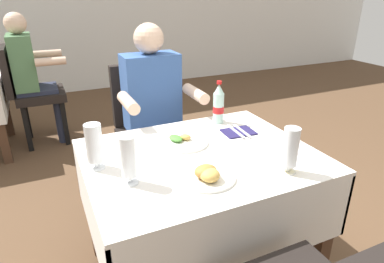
{
  "coord_description": "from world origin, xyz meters",
  "views": [
    {
      "loc": [
        -0.76,
        -1.35,
        1.46
      ],
      "look_at": [
        -0.12,
        0.04,
        0.8
      ],
      "focal_mm": 31.46,
      "sensor_mm": 36.0,
      "label": 1
    }
  ],
  "objects_px": {
    "beer_glass_right": "(290,149)",
    "background_patron": "(32,73)",
    "beer_glass_middle": "(94,145)",
    "chair_far_diner_seat": "(149,127)",
    "seated_diner_far": "(155,110)",
    "beer_glass_left": "(128,160)",
    "cola_bottle_primary": "(219,105)",
    "plate_near_camera": "(207,175)",
    "napkin_cutlery_set": "(238,132)",
    "background_chair_right": "(29,90)",
    "plate_far_diner": "(184,141)",
    "main_dining_table": "(200,184)"
  },
  "relations": [
    {
      "from": "beer_glass_right",
      "to": "background_patron",
      "type": "height_order",
      "value": "background_patron"
    },
    {
      "from": "beer_glass_middle",
      "to": "background_patron",
      "type": "height_order",
      "value": "background_patron"
    },
    {
      "from": "chair_far_diner_seat",
      "to": "beer_glass_middle",
      "type": "relative_size",
      "value": 4.65
    },
    {
      "from": "chair_far_diner_seat",
      "to": "background_patron",
      "type": "bearing_deg",
      "value": 117.33
    },
    {
      "from": "seated_diner_far",
      "to": "beer_glass_left",
      "type": "bearing_deg",
      "value": -115.16
    },
    {
      "from": "beer_glass_right",
      "to": "cola_bottle_primary",
      "type": "xyz_separation_m",
      "value": [
        0.01,
        0.64,
        0.0
      ]
    },
    {
      "from": "plate_near_camera",
      "to": "beer_glass_middle",
      "type": "xyz_separation_m",
      "value": [
        -0.4,
        0.29,
        0.09
      ]
    },
    {
      "from": "seated_diner_far",
      "to": "napkin_cutlery_set",
      "type": "relative_size",
      "value": 6.54
    },
    {
      "from": "beer_glass_right",
      "to": "background_chair_right",
      "type": "bearing_deg",
      "value": 112.27
    },
    {
      "from": "seated_diner_far",
      "to": "cola_bottle_primary",
      "type": "relative_size",
      "value": 5.03
    },
    {
      "from": "seated_diner_far",
      "to": "beer_glass_right",
      "type": "bearing_deg",
      "value": -76.0
    },
    {
      "from": "plate_near_camera",
      "to": "plate_far_diner",
      "type": "xyz_separation_m",
      "value": [
        0.05,
        0.37,
        -0.01
      ]
    },
    {
      "from": "main_dining_table",
      "to": "plate_far_diner",
      "type": "relative_size",
      "value": 4.58
    },
    {
      "from": "chair_far_diner_seat",
      "to": "seated_diner_far",
      "type": "bearing_deg",
      "value": -83.08
    },
    {
      "from": "main_dining_table",
      "to": "plate_far_diner",
      "type": "bearing_deg",
      "value": 99.3
    },
    {
      "from": "plate_near_camera",
      "to": "background_chair_right",
      "type": "relative_size",
      "value": 0.25
    },
    {
      "from": "main_dining_table",
      "to": "plate_far_diner",
      "type": "xyz_separation_m",
      "value": [
        -0.02,
        0.15,
        0.18
      ]
    },
    {
      "from": "main_dining_table",
      "to": "beer_glass_middle",
      "type": "relative_size",
      "value": 5.21
    },
    {
      "from": "main_dining_table",
      "to": "beer_glass_left",
      "type": "relative_size",
      "value": 5.24
    },
    {
      "from": "napkin_cutlery_set",
      "to": "beer_glass_middle",
      "type": "bearing_deg",
      "value": -174.49
    },
    {
      "from": "plate_near_camera",
      "to": "plate_far_diner",
      "type": "bearing_deg",
      "value": 81.82
    },
    {
      "from": "main_dining_table",
      "to": "beer_glass_left",
      "type": "xyz_separation_m",
      "value": [
        -0.37,
        -0.11,
        0.27
      ]
    },
    {
      "from": "cola_bottle_primary",
      "to": "main_dining_table",
      "type": "bearing_deg",
      "value": -129.82
    },
    {
      "from": "plate_near_camera",
      "to": "cola_bottle_primary",
      "type": "distance_m",
      "value": 0.66
    },
    {
      "from": "chair_far_diner_seat",
      "to": "plate_near_camera",
      "type": "distance_m",
      "value": 1.06
    },
    {
      "from": "beer_glass_middle",
      "to": "background_patron",
      "type": "bearing_deg",
      "value": 96.2
    },
    {
      "from": "background_patron",
      "to": "plate_far_diner",
      "type": "bearing_deg",
      "value": -71.55
    },
    {
      "from": "beer_glass_middle",
      "to": "cola_bottle_primary",
      "type": "height_order",
      "value": "cola_bottle_primary"
    },
    {
      "from": "chair_far_diner_seat",
      "to": "beer_glass_middle",
      "type": "distance_m",
      "value": 0.93
    },
    {
      "from": "seated_diner_far",
      "to": "background_chair_right",
      "type": "height_order",
      "value": "seated_diner_far"
    },
    {
      "from": "background_chair_right",
      "to": "seated_diner_far",
      "type": "bearing_deg",
      "value": -62.49
    },
    {
      "from": "plate_near_camera",
      "to": "background_patron",
      "type": "relative_size",
      "value": 0.19
    },
    {
      "from": "beer_glass_right",
      "to": "seated_diner_far",
      "type": "bearing_deg",
      "value": 104.0
    },
    {
      "from": "seated_diner_far",
      "to": "napkin_cutlery_set",
      "type": "height_order",
      "value": "seated_diner_far"
    },
    {
      "from": "main_dining_table",
      "to": "cola_bottle_primary",
      "type": "xyz_separation_m",
      "value": [
        0.28,
        0.33,
        0.28
      ]
    },
    {
      "from": "chair_far_diner_seat",
      "to": "seated_diner_far",
      "type": "distance_m",
      "value": 0.19
    },
    {
      "from": "beer_glass_right",
      "to": "cola_bottle_primary",
      "type": "height_order",
      "value": "cola_bottle_primary"
    },
    {
      "from": "plate_far_diner",
      "to": "beer_glass_middle",
      "type": "bearing_deg",
      "value": -170.52
    },
    {
      "from": "background_patron",
      "to": "beer_glass_left",
      "type": "bearing_deg",
      "value": -81.81
    },
    {
      "from": "main_dining_table",
      "to": "cola_bottle_primary",
      "type": "distance_m",
      "value": 0.51
    },
    {
      "from": "chair_far_diner_seat",
      "to": "beer_glass_left",
      "type": "distance_m",
      "value": 1.04
    },
    {
      "from": "beer_glass_left",
      "to": "background_patron",
      "type": "distance_m",
      "value": 2.33
    },
    {
      "from": "beer_glass_left",
      "to": "cola_bottle_primary",
      "type": "distance_m",
      "value": 0.78
    },
    {
      "from": "beer_glass_right",
      "to": "background_chair_right",
      "type": "relative_size",
      "value": 0.21
    },
    {
      "from": "plate_far_diner",
      "to": "cola_bottle_primary",
      "type": "height_order",
      "value": "cola_bottle_primary"
    },
    {
      "from": "beer_glass_middle",
      "to": "cola_bottle_primary",
      "type": "xyz_separation_m",
      "value": [
        0.75,
        0.26,
        -0.0
      ]
    },
    {
      "from": "beer_glass_middle",
      "to": "background_chair_right",
      "type": "relative_size",
      "value": 0.21
    },
    {
      "from": "plate_far_diner",
      "to": "cola_bottle_primary",
      "type": "relative_size",
      "value": 0.95
    },
    {
      "from": "chair_far_diner_seat",
      "to": "beer_glass_left",
      "type": "xyz_separation_m",
      "value": [
        -0.37,
        -0.93,
        0.27
      ]
    },
    {
      "from": "chair_far_diner_seat",
      "to": "seated_diner_far",
      "type": "relative_size",
      "value": 0.77
    }
  ]
}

